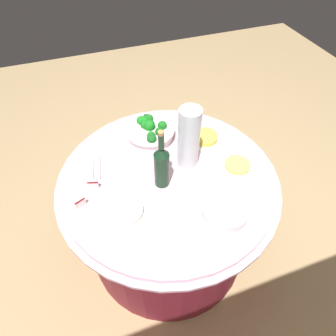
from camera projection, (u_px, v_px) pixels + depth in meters
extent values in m
plane|color=tan|center=(168.00, 243.00, 2.05)|extent=(6.00, 6.00, 0.00)
cylinder|color=maroon|center=(168.00, 216.00, 1.79)|extent=(1.01, 1.01, 0.69)
cylinder|color=#E0B2C6|center=(168.00, 179.00, 1.53)|extent=(1.16, 1.16, 0.02)
cylinder|color=#E0B2C6|center=(168.00, 176.00, 1.51)|extent=(1.10, 1.10, 0.03)
cylinder|color=white|center=(151.00, 134.00, 1.68)|extent=(0.26, 0.26, 0.05)
cylinder|color=white|center=(151.00, 130.00, 1.65)|extent=(0.28, 0.28, 0.01)
sphere|color=#195E1E|center=(152.00, 139.00, 1.58)|extent=(0.05, 0.05, 0.05)
sphere|color=#19811E|center=(144.00, 121.00, 1.68)|extent=(0.05, 0.05, 0.05)
sphere|color=#197A1E|center=(149.00, 126.00, 1.64)|extent=(0.07, 0.07, 0.07)
sphere|color=#19711E|center=(162.00, 125.00, 1.65)|extent=(0.05, 0.05, 0.05)
sphere|color=#19791E|center=(145.00, 124.00, 1.65)|extent=(0.05, 0.05, 0.05)
sphere|color=#19541E|center=(146.00, 117.00, 1.70)|extent=(0.04, 0.04, 0.04)
sphere|color=#19811E|center=(147.00, 126.00, 1.65)|extent=(0.06, 0.06, 0.06)
sphere|color=#19821E|center=(141.00, 121.00, 1.69)|extent=(0.06, 0.06, 0.06)
sphere|color=#19641E|center=(159.00, 132.00, 1.61)|extent=(0.05, 0.05, 0.05)
sphere|color=#19711E|center=(151.00, 136.00, 1.59)|extent=(0.05, 0.05, 0.05)
sphere|color=#196C1E|center=(149.00, 119.00, 1.70)|extent=(0.05, 0.05, 0.05)
cylinder|color=white|center=(224.00, 214.00, 1.33)|extent=(0.21, 0.21, 0.01)
cylinder|color=white|center=(224.00, 213.00, 1.33)|extent=(0.21, 0.21, 0.01)
cylinder|color=white|center=(225.00, 212.00, 1.32)|extent=(0.21, 0.21, 0.01)
cylinder|color=white|center=(225.00, 211.00, 1.31)|extent=(0.21, 0.21, 0.01)
cylinder|color=white|center=(225.00, 209.00, 1.30)|extent=(0.21, 0.21, 0.01)
cylinder|color=white|center=(226.00, 208.00, 1.30)|extent=(0.21, 0.21, 0.01)
cylinder|color=#16341E|center=(162.00, 169.00, 1.39)|extent=(0.07, 0.07, 0.20)
cone|color=#16341E|center=(161.00, 152.00, 1.30)|extent=(0.07, 0.07, 0.04)
cylinder|color=#16341E|center=(161.00, 142.00, 1.26)|extent=(0.03, 0.03, 0.08)
cylinder|color=#B2844C|center=(161.00, 133.00, 1.22)|extent=(0.03, 0.03, 0.02)
cylinder|color=silver|center=(189.00, 138.00, 1.44)|extent=(0.11, 0.11, 0.34)
sphere|color=#E5B26B|center=(184.00, 157.00, 1.53)|extent=(0.06, 0.06, 0.06)
sphere|color=#E5B26B|center=(191.00, 158.00, 1.52)|extent=(0.06, 0.06, 0.06)
sphere|color=#E5B26B|center=(188.00, 154.00, 1.55)|extent=(0.06, 0.06, 0.06)
sphere|color=#72C64C|center=(186.00, 152.00, 1.48)|extent=(0.06, 0.06, 0.06)
sphere|color=#72C64C|center=(192.00, 150.00, 1.49)|extent=(0.06, 0.06, 0.06)
sphere|color=#72C64C|center=(186.00, 147.00, 1.51)|extent=(0.06, 0.06, 0.06)
sphere|color=red|center=(189.00, 144.00, 1.44)|extent=(0.06, 0.06, 0.06)
sphere|color=red|center=(192.00, 140.00, 1.46)|extent=(0.06, 0.06, 0.06)
sphere|color=red|center=(185.00, 140.00, 1.46)|extent=(0.06, 0.06, 0.06)
sphere|color=#E5B26B|center=(192.00, 136.00, 1.40)|extent=(0.06, 0.06, 0.06)
sphere|color=#E5B26B|center=(191.00, 131.00, 1.43)|extent=(0.06, 0.06, 0.06)
sphere|color=#E5B26B|center=(185.00, 134.00, 1.41)|extent=(0.06, 0.06, 0.06)
cylinder|color=silver|center=(100.00, 168.00, 1.53)|extent=(0.04, 0.16, 0.01)
cylinder|color=silver|center=(93.00, 168.00, 1.53)|extent=(0.04, 0.16, 0.01)
sphere|color=silver|center=(97.00, 157.00, 1.58)|extent=(0.01, 0.01, 0.01)
cylinder|color=white|center=(237.00, 167.00, 1.53)|extent=(0.22, 0.22, 0.01)
cylinder|color=#EACC60|center=(237.00, 165.00, 1.52)|extent=(0.13, 0.13, 0.02)
cylinder|color=white|center=(205.00, 140.00, 1.67)|extent=(0.22, 0.22, 0.01)
cylinder|color=#F2D14C|center=(205.00, 137.00, 1.66)|extent=(0.14, 0.14, 0.03)
cylinder|color=white|center=(127.00, 213.00, 1.34)|extent=(0.22, 0.22, 0.01)
cylinder|color=white|center=(126.00, 211.00, 1.32)|extent=(0.16, 0.16, 0.03)
cube|color=white|center=(80.00, 203.00, 1.35)|extent=(0.05, 0.03, 0.05)
cube|color=maroon|center=(79.00, 201.00, 1.34)|extent=(0.05, 0.03, 0.01)
cube|color=white|center=(93.00, 184.00, 1.42)|extent=(0.05, 0.02, 0.05)
cube|color=maroon|center=(93.00, 182.00, 1.41)|extent=(0.05, 0.02, 0.01)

